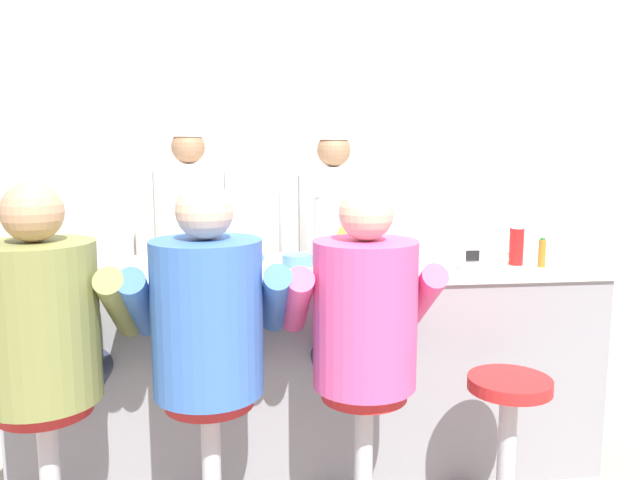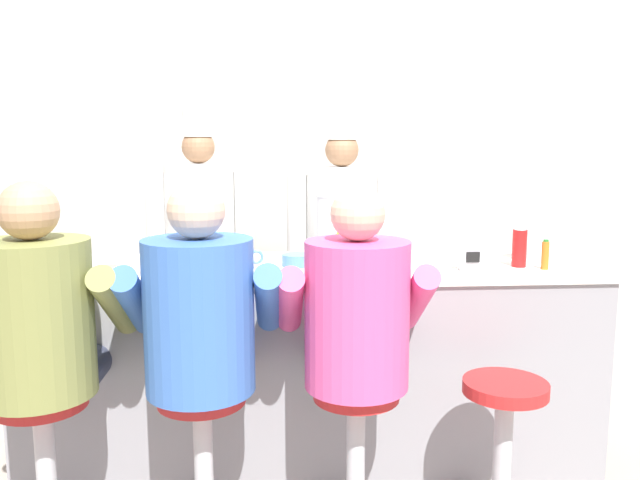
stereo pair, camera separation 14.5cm
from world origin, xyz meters
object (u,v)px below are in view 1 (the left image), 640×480
at_px(breakfast_plate, 110,275).
at_px(diner_seated_olive, 44,332).
at_px(ketchup_bottle_red, 517,243).
at_px(cereal_bowl, 298,260).
at_px(hot_sauce_bottle_orange, 542,253).
at_px(cook_in_whites_far, 333,239).
at_px(mustard_bottle_yellow, 342,247).
at_px(diner_seated_pink, 363,323).
at_px(cup_stack_steel, 324,225).
at_px(diner_seated_blue, 208,326).
at_px(empty_stool_round, 508,428).
at_px(cook_in_whites_near, 191,236).
at_px(water_pitcher_clear, 529,237).
at_px(coffee_mug_blue, 247,259).
at_px(napkin_dispenser_chrome, 470,255).

xyz_separation_m(breakfast_plate, diner_seated_olive, (-0.16, -0.41, -0.12)).
distance_m(ketchup_bottle_red, cereal_bowl, 1.03).
height_order(hot_sauce_bottle_orange, cook_in_whites_far, cook_in_whites_far).
bearing_deg(mustard_bottle_yellow, cook_in_whites_far, 83.77).
bearing_deg(diner_seated_pink, cereal_bowl, 108.85).
bearing_deg(cup_stack_steel, hot_sauce_bottle_orange, -25.60).
bearing_deg(diner_seated_blue, empty_stool_round, -1.70).
height_order(cook_in_whites_near, cook_in_whites_far, cook_in_whites_near).
bearing_deg(diner_seated_olive, water_pitcher_clear, 16.47).
bearing_deg(coffee_mug_blue, diner_seated_olive, -143.92).
relative_size(napkin_dispenser_chrome, cook_in_whites_near, 0.07).
relative_size(napkin_dispenser_chrome, diner_seated_olive, 0.09).
distance_m(mustard_bottle_yellow, cook_in_whites_far, 1.06).
height_order(breakfast_plate, cook_in_whites_far, cook_in_whites_far).
bearing_deg(cook_in_whites_far, empty_stool_round, -73.72).
bearing_deg(cook_in_whites_near, mustard_bottle_yellow, -57.77).
relative_size(ketchup_bottle_red, mustard_bottle_yellow, 1.13).
bearing_deg(coffee_mug_blue, breakfast_plate, -167.98).
xyz_separation_m(cup_stack_steel, diner_seated_olive, (-1.13, -0.88, -0.26)).
relative_size(coffee_mug_blue, empty_stool_round, 0.19).
relative_size(breakfast_plate, diner_seated_olive, 0.18).
bearing_deg(napkin_dispenser_chrome, cup_stack_steel, 143.16).
height_order(diner_seated_pink, empty_stool_round, diner_seated_pink).
height_order(ketchup_bottle_red, diner_seated_pink, diner_seated_pink).
relative_size(cup_stack_steel, diner_seated_pink, 0.22).
height_order(cereal_bowl, diner_seated_blue, diner_seated_blue).
bearing_deg(cup_stack_steel, diner_seated_olive, -142.22).
xyz_separation_m(napkin_dispenser_chrome, diner_seated_blue, (-1.16, -0.42, -0.17)).
distance_m(napkin_dispenser_chrome, cook_in_whites_far, 1.25).
height_order(diner_seated_olive, cook_in_whites_far, cook_in_whites_far).
bearing_deg(diner_seated_olive, diner_seated_pink, -0.06).
bearing_deg(breakfast_plate, mustard_bottle_yellow, 6.52).
distance_m(hot_sauce_bottle_orange, cup_stack_steel, 1.07).
bearing_deg(empty_stool_round, cook_in_whites_far, 106.28).
relative_size(cereal_bowl, diner_seated_pink, 0.10).
xyz_separation_m(water_pitcher_clear, coffee_mug_blue, (-1.39, -0.09, -0.06)).
height_order(coffee_mug_blue, cook_in_whites_far, cook_in_whites_far).
distance_m(diner_seated_pink, cook_in_whites_near, 1.95).
relative_size(cup_stack_steel, diner_seated_blue, 0.22).
bearing_deg(diner_seated_blue, diner_seated_pink, -0.10).
xyz_separation_m(cup_stack_steel, diner_seated_blue, (-0.54, -0.88, -0.26)).
relative_size(hot_sauce_bottle_orange, breakfast_plate, 0.53).
distance_m(cereal_bowl, cook_in_whites_far, 1.04).
height_order(cup_stack_steel, diner_seated_blue, diner_seated_blue).
bearing_deg(diner_seated_pink, cook_in_whites_near, 113.90).
bearing_deg(cereal_bowl, mustard_bottle_yellow, -15.78).
relative_size(cereal_bowl, diner_seated_blue, 0.10).
xyz_separation_m(hot_sauce_bottle_orange, water_pitcher_clear, (0.04, 0.21, 0.04)).
distance_m(ketchup_bottle_red, mustard_bottle_yellow, 0.83).
height_order(coffee_mug_blue, cup_stack_steel, cup_stack_steel).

